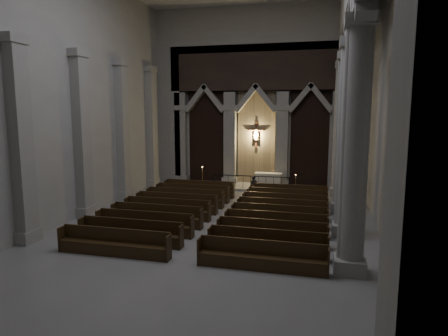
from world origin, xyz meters
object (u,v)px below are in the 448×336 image
(altar, at_px, (268,180))
(pews, at_px, (221,216))
(altar_rail, at_px, (251,180))
(candle_stand_left, at_px, (202,182))
(candle_stand_right, at_px, (295,190))
(worshipper, at_px, (254,187))

(altar, distance_m, pews, 8.53)
(pews, bearing_deg, altar_rail, 90.00)
(altar, xyz_separation_m, pews, (-1.05, -8.46, -0.29))
(candle_stand_left, height_order, candle_stand_right, candle_stand_left)
(altar_rail, relative_size, pews, 0.48)
(candle_stand_left, bearing_deg, altar, 9.65)
(altar, distance_m, candle_stand_right, 2.58)
(worshipper, bearing_deg, altar_rail, 91.06)
(altar, relative_size, candle_stand_right, 1.35)
(candle_stand_left, xyz_separation_m, pews, (3.31, -7.72, -0.07))
(candle_stand_left, distance_m, candle_stand_right, 6.34)
(pews, distance_m, worshipper, 5.44)
(pews, height_order, worshipper, worshipper)
(candle_stand_left, bearing_deg, pews, -66.77)
(altar, relative_size, worshipper, 1.33)
(altar, height_order, worshipper, worshipper)
(altar_rail, bearing_deg, worshipper, -74.96)
(candle_stand_right, distance_m, pews, 7.35)
(altar, xyz_separation_m, candle_stand_left, (-4.36, -0.74, -0.22))
(pews, xyz_separation_m, worshipper, (0.60, 5.40, 0.36))
(altar, bearing_deg, worshipper, -98.39)
(altar_rail, xyz_separation_m, candle_stand_right, (2.95, -0.89, -0.30))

